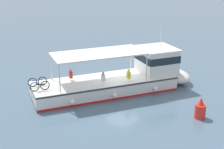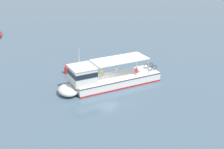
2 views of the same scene
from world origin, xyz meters
TOP-DOWN VIEW (x-y plane):
  - ground_plane at (0.00, 0.00)m, footprint 400.00×400.00m
  - ferry_main at (-0.04, 0.20)m, footprint 12.21×9.77m
  - channel_buoy at (1.34, 6.71)m, footprint 0.70×0.70m

SIDE VIEW (x-z plane):
  - ground_plane at x=0.00m, z-range 0.00..0.00m
  - channel_buoy at x=1.34m, z-range -0.13..1.27m
  - ferry_main at x=-0.04m, z-range -1.64..3.68m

